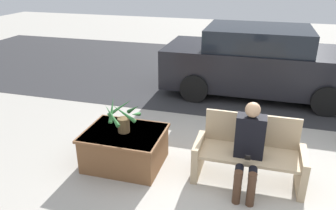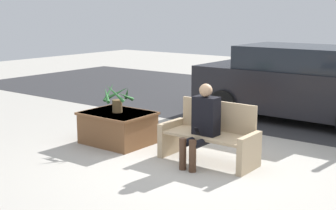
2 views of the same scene
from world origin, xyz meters
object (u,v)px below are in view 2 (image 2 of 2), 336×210
object	(u,v)px
planter_box	(118,127)
person_seated	(202,122)
parked_car	(301,84)
bench	(210,136)
potted_plant	(117,99)

from	to	relation	value
planter_box	person_seated	bearing A→B (deg)	-2.30
person_seated	parked_car	size ratio (longest dim) A/B	0.28
person_seated	planter_box	distance (m)	1.79
person_seated	parked_car	world-z (taller)	parked_car
bench	planter_box	bearing A→B (deg)	-175.69
person_seated	planter_box	xyz separation A→B (m)	(-1.76, 0.07, -0.35)
planter_box	parked_car	distance (m)	4.04
parked_car	bench	bearing A→B (deg)	-90.29
potted_plant	planter_box	bearing A→B (deg)	93.64
person_seated	bench	bearing A→B (deg)	86.41
bench	potted_plant	xyz separation A→B (m)	(-1.77, -0.14, 0.38)
potted_plant	parked_car	size ratio (longest dim) A/B	0.13
parked_car	person_seated	bearing A→B (deg)	-90.48
person_seated	potted_plant	size ratio (longest dim) A/B	2.14
bench	person_seated	size ratio (longest dim) A/B	1.23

